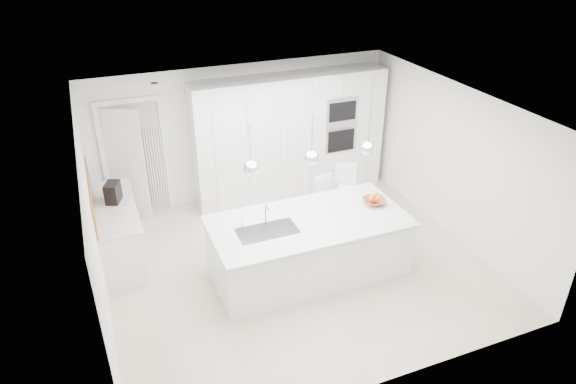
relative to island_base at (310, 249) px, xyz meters
name	(u,v)px	position (x,y,z in m)	size (l,w,h in m)	color
floor	(295,263)	(-0.10, 0.30, -0.43)	(5.50, 5.50, 0.00)	beige
wall_back	(243,132)	(-0.10, 2.80, 0.82)	(5.50, 5.50, 0.00)	white
wall_left	(94,231)	(-2.85, 0.30, 0.82)	(5.00, 5.00, 0.00)	white
ceiling	(296,109)	(-0.10, 0.30, 2.07)	(5.50, 5.50, 0.00)	white
tall_cabinets	(290,137)	(0.70, 2.50, 0.72)	(3.60, 0.60, 2.30)	white
oven_stack	(342,125)	(1.60, 2.19, 0.92)	(0.62, 0.04, 1.05)	#A5A5A8
doorway_frame	(136,160)	(-2.05, 2.77, 0.59)	(1.11, 0.08, 2.13)	white
hallway_door	(122,165)	(-2.30, 2.72, 0.57)	(0.82, 0.04, 2.00)	white
radiator	(156,167)	(-1.73, 2.76, 0.42)	(0.32, 0.04, 1.40)	white
left_base_cabinets	(119,233)	(-2.55, 1.50, 0.00)	(0.60, 1.80, 0.86)	white
left_worktop	(114,207)	(-2.55, 1.50, 0.45)	(0.62, 1.82, 0.04)	silver
oak_backsplash	(91,195)	(-2.84, 1.50, 0.72)	(0.02, 1.80, 0.50)	#A15B30
island_base	(310,249)	(0.00, 0.00, 0.00)	(2.80, 1.20, 0.86)	white
island_worktop	(309,221)	(0.00, 0.05, 0.45)	(2.84, 1.40, 0.04)	silver
island_sink	(267,236)	(-0.65, 0.00, 0.39)	(0.84, 0.44, 0.18)	#3F3F42
island_tap	(266,214)	(-0.60, 0.20, 0.62)	(0.02, 0.02, 0.30)	white
pendant_left	(251,168)	(-0.85, 0.00, 1.47)	(0.20, 0.20, 0.20)	white
pendant_mid	(312,158)	(0.00, 0.00, 1.47)	(0.20, 0.20, 0.20)	white
pendant_right	(368,148)	(0.85, 0.00, 1.47)	(0.20, 0.20, 0.20)	white
fruit_bowl	(374,201)	(1.11, 0.11, 0.51)	(0.34, 0.34, 0.08)	#A15B30
espresso_machine	(113,192)	(-2.53, 1.65, 0.62)	(0.19, 0.29, 0.31)	black
bar_stool_left	(326,208)	(0.67, 0.84, 0.10)	(0.35, 0.48, 1.05)	white
bar_stool_right	(349,197)	(1.15, 0.98, 0.13)	(0.37, 0.51, 1.11)	white
apple_a	(376,200)	(1.12, 0.09, 0.54)	(0.07, 0.07, 0.07)	red
apple_b	(372,200)	(1.07, 0.11, 0.54)	(0.08, 0.08, 0.08)	red
apple_c	(373,198)	(1.11, 0.16, 0.54)	(0.07, 0.07, 0.07)	red
banana_bunch	(375,196)	(1.11, 0.12, 0.59)	(0.23, 0.23, 0.03)	yellow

